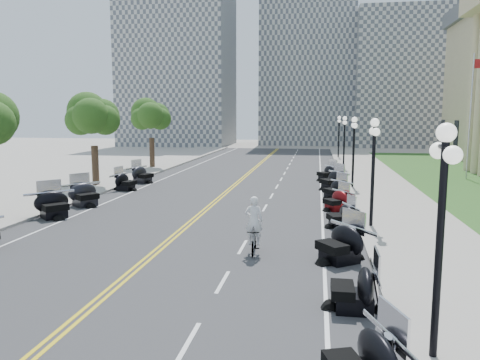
{
  "coord_description": "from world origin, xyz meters",
  "views": [
    {
      "loc": [
        6.06,
        -17.92,
        5.26
      ],
      "look_at": [
        2.27,
        5.01,
        2.0
      ],
      "focal_mm": 35.0,
      "sensor_mm": 36.0,
      "label": 1
    }
  ],
  "objects": [
    {
      "name": "ground",
      "position": [
        0.0,
        0.0,
        0.0
      ],
      "size": [
        160.0,
        160.0,
        0.0
      ],
      "primitive_type": "plane",
      "color": "gray"
    },
    {
      "name": "road",
      "position": [
        0.0,
        10.0,
        0.0
      ],
      "size": [
        16.0,
        90.0,
        0.01
      ],
      "primitive_type": "cube",
      "color": "#333335",
      "rests_on": "ground"
    },
    {
      "name": "centerline_yellow_a",
      "position": [
        -0.12,
        10.0,
        0.01
      ],
      "size": [
        0.12,
        90.0,
        0.0
      ],
      "primitive_type": "cube",
      "color": "yellow",
      "rests_on": "road"
    },
    {
      "name": "centerline_yellow_b",
      "position": [
        0.12,
        10.0,
        0.01
      ],
      "size": [
        0.12,
        90.0,
        0.0
      ],
      "primitive_type": "cube",
      "color": "yellow",
      "rests_on": "road"
    },
    {
      "name": "edge_line_north",
      "position": [
        6.4,
        10.0,
        0.01
      ],
      "size": [
        0.12,
        90.0,
        0.0
      ],
      "primitive_type": "cube",
      "color": "white",
      "rests_on": "road"
    },
    {
      "name": "edge_line_south",
      "position": [
        -6.4,
        10.0,
        0.01
      ],
      "size": [
        0.12,
        90.0,
        0.0
      ],
      "primitive_type": "cube",
      "color": "white",
      "rests_on": "road"
    },
    {
      "name": "lane_dash_4",
      "position": [
        3.2,
        -8.0,
        0.01
      ],
      "size": [
        0.12,
        2.0,
        0.0
      ],
      "primitive_type": "cube",
      "color": "white",
      "rests_on": "road"
    },
    {
      "name": "lane_dash_5",
      "position": [
        3.2,
        -4.0,
        0.01
      ],
      "size": [
        0.12,
        2.0,
        0.0
      ],
      "primitive_type": "cube",
      "color": "white",
      "rests_on": "road"
    },
    {
      "name": "lane_dash_6",
      "position": [
        3.2,
        0.0,
        0.01
      ],
      "size": [
        0.12,
        2.0,
        0.0
      ],
      "primitive_type": "cube",
      "color": "white",
      "rests_on": "road"
    },
    {
      "name": "lane_dash_7",
      "position": [
        3.2,
        4.0,
        0.01
      ],
      "size": [
        0.12,
        2.0,
        0.0
      ],
      "primitive_type": "cube",
      "color": "white",
      "rests_on": "road"
    },
    {
      "name": "lane_dash_8",
      "position": [
        3.2,
        8.0,
        0.01
      ],
      "size": [
        0.12,
        2.0,
        0.0
      ],
      "primitive_type": "cube",
      "color": "white",
      "rests_on": "road"
    },
    {
      "name": "lane_dash_9",
      "position": [
        3.2,
        12.0,
        0.01
      ],
      "size": [
        0.12,
        2.0,
        0.0
      ],
      "primitive_type": "cube",
      "color": "white",
      "rests_on": "road"
    },
    {
      "name": "lane_dash_10",
      "position": [
        3.2,
        16.0,
        0.01
      ],
      "size": [
        0.12,
        2.0,
        0.0
      ],
      "primitive_type": "cube",
      "color": "white",
      "rests_on": "road"
    },
    {
      "name": "lane_dash_11",
      "position": [
        3.2,
        20.0,
        0.01
      ],
      "size": [
        0.12,
        2.0,
        0.0
      ],
      "primitive_type": "cube",
      "color": "white",
      "rests_on": "road"
    },
    {
      "name": "lane_dash_12",
      "position": [
        3.2,
        24.0,
        0.01
      ],
      "size": [
        0.12,
        2.0,
        0.0
      ],
      "primitive_type": "cube",
      "color": "white",
      "rests_on": "road"
    },
    {
      "name": "lane_dash_13",
      "position": [
        3.2,
        28.0,
        0.01
      ],
      "size": [
        0.12,
        2.0,
        0.0
      ],
      "primitive_type": "cube",
      "color": "white",
      "rests_on": "road"
    },
    {
      "name": "lane_dash_14",
      "position": [
        3.2,
        32.0,
        0.01
      ],
      "size": [
        0.12,
        2.0,
        0.0
      ],
      "primitive_type": "cube",
      "color": "white",
      "rests_on": "road"
    },
    {
      "name": "lane_dash_15",
      "position": [
        3.2,
        36.0,
        0.01
      ],
      "size": [
        0.12,
        2.0,
        0.0
      ],
      "primitive_type": "cube",
      "color": "white",
      "rests_on": "road"
    },
    {
      "name": "lane_dash_16",
      "position": [
        3.2,
        40.0,
        0.01
      ],
      "size": [
        0.12,
        2.0,
        0.0
      ],
      "primitive_type": "cube",
      "color": "white",
      "rests_on": "road"
    },
    {
      "name": "lane_dash_17",
      "position": [
        3.2,
        44.0,
        0.01
      ],
      "size": [
        0.12,
        2.0,
        0.0
      ],
      "primitive_type": "cube",
      "color": "white",
      "rests_on": "road"
    },
    {
      "name": "lane_dash_18",
      "position": [
        3.2,
        48.0,
        0.01
      ],
      "size": [
        0.12,
        2.0,
        0.0
      ],
      "primitive_type": "cube",
      "color": "white",
      "rests_on": "road"
    },
    {
      "name": "lane_dash_19",
      "position": [
        3.2,
        52.0,
        0.01
      ],
      "size": [
        0.12,
        2.0,
        0.0
      ],
      "primitive_type": "cube",
      "color": "white",
      "rests_on": "road"
    },
    {
      "name": "sidewalk_north",
      "position": [
        10.5,
        10.0,
        0.07
      ],
      "size": [
        5.0,
        90.0,
        0.15
      ],
      "primitive_type": "cube",
      "color": "#9E9991",
      "rests_on": "ground"
    },
    {
      "name": "sidewalk_south",
      "position": [
        -10.5,
        10.0,
        0.07
      ],
      "size": [
        5.0,
        90.0,
        0.15
      ],
      "primitive_type": "cube",
      "color": "#9E9991",
      "rests_on": "ground"
    },
    {
      "name": "lawn",
      "position": [
        17.5,
        18.0,
        0.05
      ],
      "size": [
        9.0,
        60.0,
        0.1
      ],
      "primitive_type": "cube",
      "color": "#356023",
      "rests_on": "ground"
    },
    {
      "name": "distant_block_a",
      "position": [
        -18.0,
        62.0,
        13.0
      ],
      "size": [
        18.0,
        14.0,
        26.0
      ],
      "primitive_type": "cube",
      "color": "gray",
      "rests_on": "ground"
    },
    {
      "name": "distant_block_b",
      "position": [
        4.0,
        68.0,
        15.0
      ],
      "size": [
        16.0,
        12.0,
        30.0
      ],
      "primitive_type": "cube",
      "color": "gray",
      "rests_on": "ground"
    },
    {
      "name": "distant_block_c",
      "position": [
        22.0,
        65.0,
        11.0
      ],
      "size": [
        20.0,
        14.0,
        22.0
      ],
      "primitive_type": "cube",
      "color": "gray",
      "rests_on": "ground"
    },
    {
      "name": "street_lamp_1",
      "position": [
        8.6,
        -8.0,
        2.6
      ],
      "size": [
        0.5,
        1.2,
        4.9
      ],
      "primitive_type": null,
      "color": "black",
      "rests_on": "sidewalk_north"
    },
    {
      "name": "street_lamp_2",
      "position": [
        8.6,
        4.0,
        2.6
      ],
      "size": [
        0.5,
        1.2,
        4.9
      ],
      "primitive_type": null,
      "color": "black",
      "rests_on": "sidewalk_north"
    },
    {
      "name": "street_lamp_3",
      "position": [
        8.6,
        16.0,
        2.6
      ],
      "size": [
        0.5,
        1.2,
        4.9
      ],
      "primitive_type": null,
      "color": "black",
      "rests_on": "sidewalk_north"
    },
    {
      "name": "street_lamp_4",
      "position": [
        8.6,
        28.0,
        2.6
      ],
      "size": [
        0.5,
        1.2,
        4.9
      ],
      "primitive_type": null,
      "color": "black",
      "rests_on": "sidewalk_north"
    },
    {
      "name": "street_lamp_5",
      "position": [
        8.6,
        40.0,
        2.6
      ],
      "size": [
        0.5,
        1.2,
        4.9
      ],
      "primitive_type": null,
      "color": "black",
      "rests_on": "sidewalk_north"
    },
    {
      "name": "flagpole",
      "position": [
        18.0,
        22.0,
        5.0
      ],
      "size": [
        1.1,
        0.2,
        10.0
      ],
      "primitive_type": null,
      "color": "silver",
      "rests_on": "ground"
    },
    {
      "name": "tree_3",
      "position": [
        -10.0,
        14.0,
        4.75
      ],
      "size": [
        4.8,
        4.8,
        9.2
      ],
      "primitive_type": null,
      "color": "#235619",
      "rests_on": "sidewalk_south"
    },
    {
      "name": "tree_4",
      "position": [
        -10.0,
        26.0,
        4.75
      ],
      "size": [
        4.8,
        4.8,
        9.2
      ],
      "primitive_type": null,
      "color": "#235619",
      "rests_on": "sidewalk_south"
    },
    {
      "name": "motorcycle_n_4",
      "position": [
        7.13,
        -5.51,
        0.68
      ],
      "size": [
        1.95,
        1.95,
        1.36
      ],
      "primitive_type": null,
      "rotation": [
        0.0,
        0.0,
        -1.57
      ],
      "color": "black",
      "rests_on": "road"
    },
    {
      "name": "motorcycle_n_5",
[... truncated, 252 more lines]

